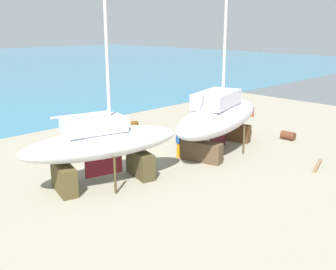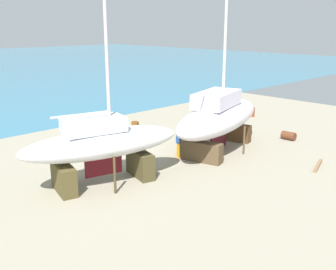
# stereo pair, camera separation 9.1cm
# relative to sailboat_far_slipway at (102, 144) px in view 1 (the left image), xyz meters

# --- Properties ---
(ground_plane) EXTENTS (46.86, 46.86, 0.00)m
(ground_plane) POSITION_rel_sailboat_far_slipway_xyz_m (4.06, -0.20, -2.05)
(ground_plane) COLOR gray
(sailboat_far_slipway) EXTENTS (8.33, 4.32, 12.37)m
(sailboat_far_slipway) POSITION_rel_sailboat_far_slipway_xyz_m (0.00, 0.00, 0.00)
(sailboat_far_slipway) COLOR #453D22
(sailboat_far_slipway) RESTS_ON ground
(sailboat_large_starboard) EXTENTS (10.24, 5.55, 13.96)m
(sailboat_large_starboard) POSITION_rel_sailboat_far_slipway_xyz_m (8.31, -0.50, 0.09)
(sailboat_large_starboard) COLOR #52351E
(sailboat_large_starboard) RESTS_ON ground
(worker) EXTENTS (0.47, 0.30, 1.77)m
(worker) POSITION_rel_sailboat_far_slipway_xyz_m (5.60, 0.21, -1.13)
(worker) COLOR orange
(worker) RESTS_ON ground
(barrel_tipped_right) EXTENTS (0.60, 0.94, 0.57)m
(barrel_tipped_right) POSITION_rel_sailboat_far_slipway_xyz_m (13.59, -2.40, -1.77)
(barrel_tipped_right) COLOR brown
(barrel_tipped_right) RESTS_ON ground
(barrel_ochre) EXTENTS (0.61, 0.61, 0.78)m
(barrel_ochre) POSITION_rel_sailboat_far_slipway_xyz_m (17.78, 3.46, -1.66)
(barrel_ochre) COLOR brown
(barrel_ochre) RESTS_ON ground
(barrel_rust_near) EXTENTS (0.63, 0.63, 0.78)m
(barrel_rust_near) POSITION_rel_sailboat_far_slipway_xyz_m (7.35, 6.44, -1.66)
(barrel_rust_near) COLOR brown
(barrel_rust_near) RESTS_ON ground
(timber_short_skew) EXTENTS (2.00, 0.75, 0.17)m
(timber_short_skew) POSITION_rel_sailboat_far_slipway_xyz_m (9.87, -6.31, -1.97)
(timber_short_skew) COLOR olive
(timber_short_skew) RESTS_ON ground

